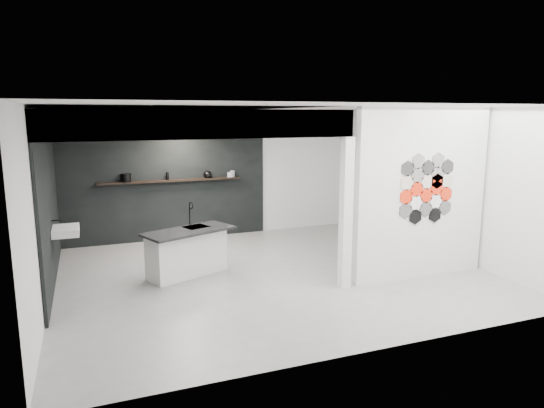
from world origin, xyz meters
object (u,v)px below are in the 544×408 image
Objects in this scene: bottle_dark at (167,176)px; utensil_cup at (129,179)px; wall_basin at (66,231)px; glass_vase at (232,174)px; partition_panel at (422,194)px; kitchen_island at (187,252)px; kettle at (208,174)px; glass_bowl at (230,175)px; stockpot at (126,178)px.

bottle_dark is 0.79m from utensil_cup.
glass_vase is (3.39, 2.07, 0.54)m from wall_basin.
kitchen_island is at bearing 158.11° from partition_panel.
kettle is at bearing 0.00° from bottle_dark.
utensil_cup is at bearing 180.00° from glass_bowl.
glass_bowl is 0.90× the size of bottle_dark.
stockpot is 1.48× the size of glass_vase.
partition_panel is 17.16× the size of bottle_dark.
partition_panel is at bearing -43.76° from kitchen_island.
partition_panel is 13.51× the size of stockpot.
partition_panel is at bearing -41.96° from utensil_cup.
glass_vase reaches higher than kitchen_island.
partition_panel reaches higher than kitchen_island.
wall_basin is at bearing -118.45° from stockpot.
bottle_dark is 1.67× the size of utensil_cup.
glass_vase is (2.27, 0.00, -0.01)m from stockpot.
wall_basin is 2.43m from utensil_cup.
glass_vase is at bearing 0.00° from bottle_dark.
glass_bowl is at bearing 0.00° from utensil_cup.
bottle_dark is at bearing 0.00° from stockpot.
partition_panel is 4.00m from kitchen_island.
stockpot is (-4.35, 3.87, 0.00)m from partition_panel.
wall_basin is at bearing -119.48° from utensil_cup.
partition_panel is 20.06× the size of glass_vase.
partition_panel is 4.67× the size of wall_basin.
stockpot is 1.11× the size of kettle.
partition_panel reaches higher than glass_bowl.
partition_panel is at bearing -61.24° from glass_bowl.
glass_vase is (1.52, 2.42, 0.98)m from kitchen_island.
glass_bowl is (0.51, 0.00, -0.03)m from kettle.
kettle is 1.27× the size of glass_bowl.
wall_basin is 6.13× the size of utensil_cup.
stockpot is 1.41× the size of glass_bowl.
stockpot is at bearing 180.00° from utensil_cup.
partition_panel is 14.97× the size of kettle.
glass_vase is (0.05, 0.00, 0.02)m from glass_bowl.
wall_basin is 1.95m from kitchen_island.
glass_vase is 1.43× the size of utensil_cup.
partition_panel reaches higher than glass_vase.
stockpot reaches higher than wall_basin.
kitchen_island is (-3.60, 1.45, -0.99)m from partition_panel.
stockpot is at bearing 180.00° from bottle_dark.
kettle is at bearing 36.12° from wall_basin.
partition_panel is 19.05× the size of glass_bowl.
wall_basin is at bearing -148.30° from glass_bowl.
wall_basin is 4.08× the size of glass_bowl.
kettle is (1.71, 0.00, -0.01)m from stockpot.
glass_vase is 1.43m from bottle_dark.
glass_bowl is at bearing 0.00° from bottle_dark.
kitchen_island is 16.75× the size of utensil_cup.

